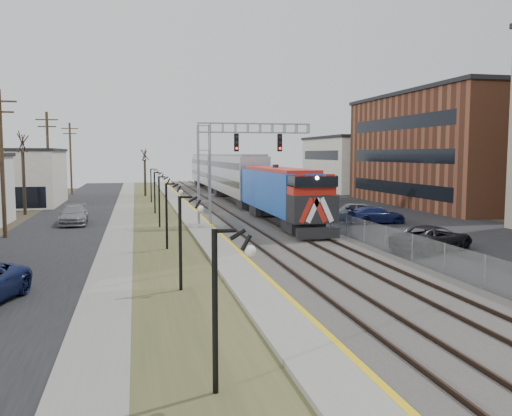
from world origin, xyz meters
name	(u,v)px	position (x,y,z in m)	size (l,w,h in m)	color
ground	(342,352)	(0.00, 0.00, 0.00)	(160.00, 160.00, 0.00)	#473D2D
street_west	(69,219)	(-11.50, 35.00, 0.02)	(7.00, 120.00, 0.04)	black
sidewalk	(122,218)	(-7.00, 35.00, 0.04)	(2.00, 120.00, 0.08)	gray
grass_median	(156,217)	(-4.00, 35.00, 0.03)	(4.00, 120.00, 0.06)	#474A27
platform	(190,215)	(-1.00, 35.00, 0.12)	(2.00, 120.00, 0.24)	gray
ballast_bed	(243,214)	(4.00, 35.00, 0.10)	(8.00, 120.00, 0.20)	#595651
parking_lot	(363,212)	(16.00, 35.00, 0.02)	(16.00, 120.00, 0.04)	black
platform_edge	(199,214)	(-0.12, 35.00, 0.24)	(0.24, 120.00, 0.01)	gold
track_near	(222,213)	(2.00, 35.00, 0.28)	(1.58, 120.00, 0.15)	#2D2119
track_far	(259,212)	(5.50, 35.00, 0.28)	(1.58, 120.00, 0.15)	#2D2119
train	(230,177)	(5.50, 51.01, 2.88)	(3.00, 63.05, 5.33)	#164CB7
signal_gantry	(226,156)	(1.22, 27.99, 5.59)	(9.00, 1.07, 8.15)	gray
lampposts	(166,216)	(-4.00, 18.29, 2.00)	(0.14, 62.14, 4.00)	black
utility_poles	(2,165)	(-14.50, 25.00, 5.00)	(0.28, 80.28, 10.00)	#4C3823
fence	(286,206)	(8.20, 35.00, 0.80)	(0.04, 120.00, 1.60)	gray
bare_trees	(60,186)	(-12.66, 38.91, 2.70)	(12.30, 42.30, 5.95)	#382D23
car_lot_c	(433,239)	(11.16, 14.04, 0.76)	(2.51, 5.45, 1.51)	black
car_lot_d	(376,215)	(13.46, 26.53, 0.69)	(1.95, 4.79, 1.39)	navy
car_lot_e	(361,212)	(13.04, 28.72, 0.78)	(1.85, 4.60, 1.57)	slate
car_street_b	(74,215)	(-10.70, 31.36, 0.76)	(2.14, 5.27, 1.53)	gray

